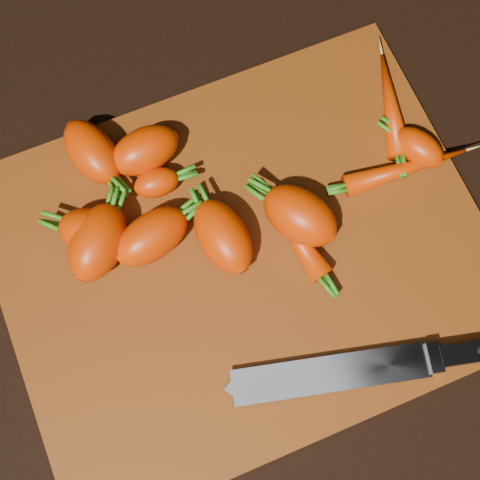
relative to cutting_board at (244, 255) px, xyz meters
name	(u,v)px	position (x,y,z in m)	size (l,w,h in m)	color
ground	(244,258)	(0.00, 0.00, -0.01)	(2.00, 2.00, 0.01)	black
cutting_board	(244,255)	(0.00, 0.00, 0.00)	(0.50, 0.40, 0.01)	#7C360B
carrot_0	(98,242)	(-0.13, 0.06, 0.03)	(0.08, 0.05, 0.05)	#C32E00
carrot_1	(93,233)	(-0.14, 0.07, 0.03)	(0.07, 0.05, 0.05)	#C32E00
carrot_2	(92,152)	(-0.11, 0.16, 0.03)	(0.08, 0.05, 0.05)	#C32E00
carrot_3	(223,236)	(-0.02, 0.02, 0.03)	(0.08, 0.05, 0.05)	#C32E00
carrot_4	(145,150)	(-0.06, 0.14, 0.03)	(0.08, 0.05, 0.05)	#C32E00
carrot_5	(157,183)	(-0.06, 0.10, 0.02)	(0.05, 0.03, 0.03)	#C32E00
carrot_6	(419,148)	(0.22, 0.03, 0.02)	(0.06, 0.03, 0.03)	#C32E00
carrot_7	(391,104)	(0.21, 0.09, 0.02)	(0.12, 0.03, 0.03)	#C32E00
carrot_8	(406,168)	(0.20, 0.02, 0.02)	(0.14, 0.02, 0.02)	#C32E00
carrot_9	(296,237)	(0.06, -0.01, 0.02)	(0.10, 0.03, 0.03)	#C32E00
carrot_10	(300,216)	(0.07, 0.01, 0.03)	(0.08, 0.05, 0.05)	#C32E00
carrot_11	(152,236)	(-0.08, 0.05, 0.03)	(0.08, 0.05, 0.05)	#C32E00
knife	(350,371)	(0.05, -0.15, 0.01)	(0.31, 0.10, 0.02)	gray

